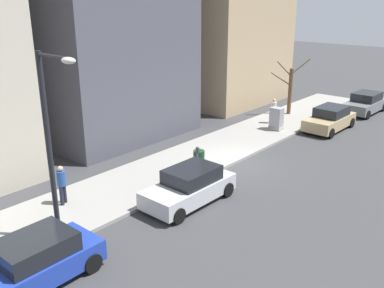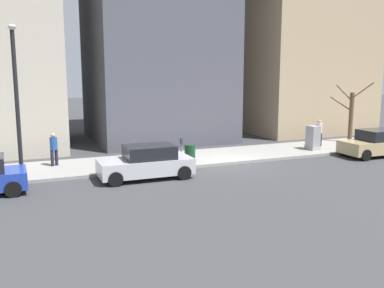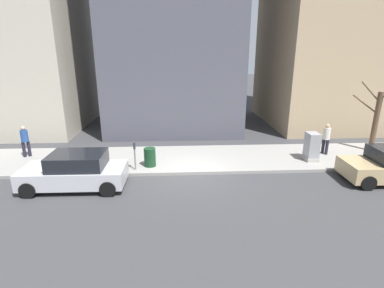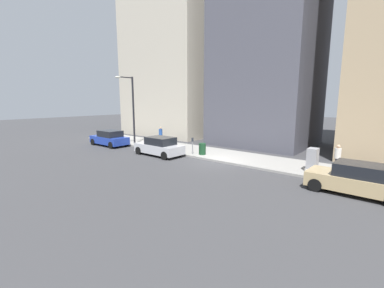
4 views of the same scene
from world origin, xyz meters
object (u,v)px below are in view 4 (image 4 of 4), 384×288
at_px(parked_car_tan, 357,179).
at_px(pedestrian_near_meter, 338,156).
at_px(trash_bin, 202,149).
at_px(pedestrian_midblock, 161,134).
at_px(streetlamp, 131,105).
at_px(parking_meter, 193,144).
at_px(office_tower_right, 182,55).
at_px(parked_car_silver, 159,146).
at_px(parked_car_blue, 110,138).
at_px(utility_box, 312,160).
at_px(office_block_center, 269,28).

xyz_separation_m(parked_car_tan, pedestrian_near_meter, (3.32, 1.45, 0.35)).
height_order(trash_bin, pedestrian_midblock, pedestrian_midblock).
bearing_deg(streetlamp, pedestrian_near_meter, -83.71).
xyz_separation_m(streetlamp, pedestrian_midblock, (2.34, -1.56, -2.93)).
relative_size(parking_meter, pedestrian_near_meter, 0.81).
xyz_separation_m(parking_meter, streetlamp, (-0.17, 7.52, 3.04)).
distance_m(parking_meter, streetlamp, 8.11).
bearing_deg(pedestrian_near_meter, parking_meter, -102.44).
height_order(parking_meter, streetlamp, streetlamp).
distance_m(streetlamp, pedestrian_near_meter, 17.85).
xyz_separation_m(streetlamp, trash_bin, (0.62, -8.17, -3.42)).
bearing_deg(pedestrian_near_meter, office_tower_right, -136.40).
bearing_deg(streetlamp, office_tower_right, 16.39).
height_order(parked_car_silver, pedestrian_near_meter, pedestrian_near_meter).
distance_m(parked_car_blue, parking_meter, 9.52).
bearing_deg(pedestrian_midblock, parked_car_tan, 139.09).
height_order(parked_car_tan, streetlamp, streetlamp).
distance_m(parked_car_blue, utility_box, 18.35).
relative_size(streetlamp, trash_bin, 7.22).
distance_m(parked_car_blue, pedestrian_near_meter, 19.65).
bearing_deg(parked_car_blue, office_tower_right, 5.83).
height_order(parked_car_silver, pedestrian_midblock, pedestrian_midblock).
xyz_separation_m(pedestrian_near_meter, office_tower_right, (9.23, 20.78, 9.34)).
relative_size(utility_box, streetlamp, 0.22).
height_order(parking_meter, office_tower_right, office_tower_right).
height_order(parked_car_silver, parking_meter, parked_car_silver).
relative_size(streetlamp, office_tower_right, 0.31).
distance_m(parking_meter, pedestrian_midblock, 6.35).
height_order(office_block_center, office_tower_right, office_block_center).
xyz_separation_m(parking_meter, utility_box, (0.85, -8.80, -0.13)).
relative_size(parked_car_tan, pedestrian_midblock, 2.55).
distance_m(parking_meter, utility_box, 8.84).
distance_m(parked_car_silver, office_tower_right, 17.96).
bearing_deg(parked_car_silver, pedestrian_near_meter, -74.43).
bearing_deg(utility_box, trash_bin, 92.81).
bearing_deg(office_block_center, parked_car_tan, -139.15).
xyz_separation_m(utility_box, trash_bin, (-0.40, 8.15, -0.25)).
xyz_separation_m(parked_car_tan, utility_box, (2.41, 2.63, 0.11)).
distance_m(office_block_center, office_tower_right, 12.72).
relative_size(parked_car_silver, pedestrian_near_meter, 2.54).
bearing_deg(utility_box, office_tower_right, 62.64).
bearing_deg(office_block_center, office_tower_right, 83.58).
bearing_deg(parked_car_blue, utility_box, -83.25).
distance_m(parked_car_silver, utility_box, 11.32).
distance_m(parked_car_tan, office_tower_right, 27.31).
height_order(parked_car_silver, office_block_center, office_block_center).
xyz_separation_m(trash_bin, office_tower_right, (10.54, 11.45, 9.83)).
height_order(parked_car_silver, streetlamp, streetlamp).
distance_m(parking_meter, trash_bin, 0.87).
bearing_deg(parking_meter, streetlamp, 91.27).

